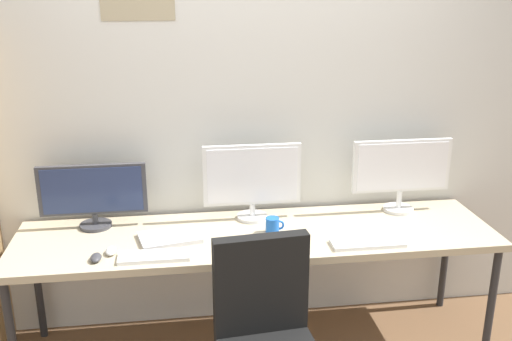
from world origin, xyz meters
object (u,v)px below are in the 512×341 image
object	(u,v)px
monitor_right	(401,170)
keyboard_left	(154,256)
keyboard_right	(368,243)
mouse_right_side	(96,258)
coffee_mug	(273,225)
monitor_left	(93,193)
desk	(257,240)
laptop_closed	(170,237)
mouse_left_side	(111,251)
monitor_center	(252,179)

from	to	relation	value
monitor_right	keyboard_left	distance (m)	1.55
monitor_right	keyboard_right	xyz separation A→B (m)	(-0.34, -0.44, -0.25)
mouse_right_side	coffee_mug	distance (m)	0.96
monitor_left	monitor_right	xyz separation A→B (m)	(1.80, 0.00, 0.06)
desk	keyboard_left	size ratio (longest dim) A/B	7.43
keyboard_left	keyboard_right	distance (m)	1.12
keyboard_right	laptop_closed	size ratio (longest dim) A/B	1.21
keyboard_right	mouse_left_side	bearing A→B (deg)	176.57
monitor_center	keyboard_left	xyz separation A→B (m)	(-0.56, -0.44, -0.24)
monitor_right	mouse_left_side	size ratio (longest dim) A/B	6.25
monitor_right	keyboard_right	distance (m)	0.61
monitor_left	keyboard_right	size ratio (longest dim) A/B	1.54
keyboard_left	coffee_mug	xyz separation A→B (m)	(0.65, 0.22, 0.04)
keyboard_left	monitor_left	bearing A→B (deg)	127.55
mouse_left_side	keyboard_left	bearing A→B (deg)	-20.08
monitor_right	desk	bearing A→B (deg)	-166.73
monitor_center	mouse_right_side	world-z (taller)	monitor_center
monitor_left	monitor_center	size ratio (longest dim) A/B	1.05
keyboard_left	mouse_left_side	xyz separation A→B (m)	(-0.22, 0.08, 0.01)
monitor_left	monitor_center	world-z (taller)	monitor_center
desk	mouse_left_side	xyz separation A→B (m)	(-0.78, -0.15, 0.06)
laptop_closed	coffee_mug	bearing A→B (deg)	-11.51
keyboard_right	coffee_mug	world-z (taller)	coffee_mug
monitor_left	coffee_mug	size ratio (longest dim) A/B	5.63
keyboard_left	keyboard_right	bearing A→B (deg)	0.00
desk	monitor_right	world-z (taller)	monitor_right
monitor_right	coffee_mug	xyz separation A→B (m)	(-0.81, -0.22, -0.21)
mouse_left_side	coffee_mug	bearing A→B (deg)	9.14
desk	laptop_closed	distance (m)	0.49
desk	monitor_left	bearing A→B (deg)	166.73
keyboard_left	keyboard_right	world-z (taller)	same
monitor_right	keyboard_right	size ratio (longest dim) A/B	1.54
keyboard_left	mouse_left_side	world-z (taller)	mouse_left_side
keyboard_right	desk	bearing A→B (deg)	157.67
monitor_center	coffee_mug	bearing A→B (deg)	-68.93
keyboard_right	mouse_right_side	xyz separation A→B (m)	(-1.41, 0.01, 0.01)
desk	keyboard_right	distance (m)	0.61
mouse_left_side	coffee_mug	xyz separation A→B (m)	(0.87, 0.14, 0.03)
desk	coffee_mug	xyz separation A→B (m)	(0.09, -0.01, 0.09)
monitor_center	mouse_left_side	bearing A→B (deg)	-155.10
monitor_left	keyboard_right	distance (m)	1.54
keyboard_left	coffee_mug	size ratio (longest dim) A/B	3.38
monitor_left	mouse_right_side	size ratio (longest dim) A/B	6.21
monitor_center	laptop_closed	distance (m)	0.58
mouse_right_side	keyboard_right	bearing A→B (deg)	-0.54
desk	mouse_left_side	size ratio (longest dim) A/B	27.74
keyboard_left	monitor_right	bearing A→B (deg)	16.85
keyboard_left	keyboard_right	xyz separation A→B (m)	(1.12, 0.00, 0.00)
monitor_right	laptop_closed	bearing A→B (deg)	-170.52
mouse_right_side	laptop_closed	xyz separation A→B (m)	(0.37, 0.20, -0.00)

